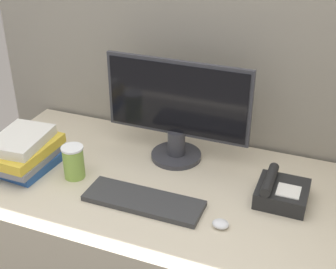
{
  "coord_description": "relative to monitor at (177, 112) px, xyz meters",
  "views": [
    {
      "loc": [
        0.52,
        -0.95,
        1.77
      ],
      "look_at": [
        -0.03,
        0.44,
        0.95
      ],
      "focal_mm": 50.0,
      "sensor_mm": 36.0,
      "label": 1
    }
  ],
  "objects": [
    {
      "name": "cubicle_panel_rear",
      "position": [
        0.05,
        0.23,
        -0.13
      ],
      "size": [
        2.04,
        0.04,
        1.67
      ],
      "color": "gray",
      "rests_on": "ground_plane"
    },
    {
      "name": "desk",
      "position": [
        0.05,
        -0.2,
        -0.58
      ],
      "size": [
        1.64,
        0.8,
        0.75
      ],
      "color": "beige",
      "rests_on": "ground_plane"
    },
    {
      "name": "monitor",
      "position": [
        0.0,
        0.0,
        0.0
      ],
      "size": [
        0.59,
        0.21,
        0.42
      ],
      "color": "#333338",
      "rests_on": "desk"
    },
    {
      "name": "keyboard",
      "position": [
        0.0,
        -0.34,
        -0.2
      ],
      "size": [
        0.43,
        0.14,
        0.02
      ],
      "color": "#333333",
      "rests_on": "desk"
    },
    {
      "name": "mouse",
      "position": [
        0.29,
        -0.36,
        -0.2
      ],
      "size": [
        0.06,
        0.05,
        0.02
      ],
      "color": "silver",
      "rests_on": "desk"
    },
    {
      "name": "coffee_cup",
      "position": [
        -0.32,
        -0.28,
        -0.14
      ],
      "size": [
        0.08,
        0.08,
        0.13
      ],
      "color": "#8CB247",
      "rests_on": "desk"
    },
    {
      "name": "book_stack",
      "position": [
        -0.54,
        -0.29,
        -0.14
      ],
      "size": [
        0.25,
        0.29,
        0.14
      ],
      "color": "#264C8C",
      "rests_on": "desk"
    },
    {
      "name": "desk_telephone",
      "position": [
        0.45,
        -0.14,
        -0.17
      ],
      "size": [
        0.18,
        0.18,
        0.1
      ],
      "color": "black",
      "rests_on": "desk"
    }
  ]
}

